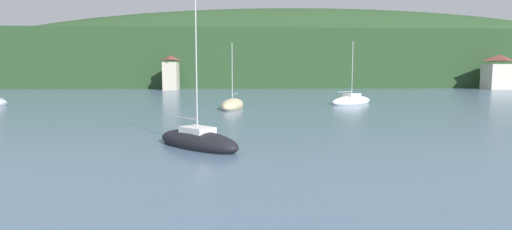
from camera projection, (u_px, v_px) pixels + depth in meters
The scene contains 6 objects.
wooded_hillside at pixel (280, 66), 129.62m from camera, with size 352.00×52.00×39.79m.
shore_building_west at pixel (171, 73), 92.71m from camera, with size 3.37×5.17×7.97m.
shore_building_westcentral at pixel (498, 72), 96.75m from camera, with size 6.29×4.91×8.35m.
sailboat_mid_1 at pixel (197, 141), 21.48m from camera, with size 5.59×5.73×8.12m.
sailboat_far_2 at pixel (232, 105), 44.72m from camera, with size 3.49×7.29×7.67m.
sailboat_far_5 at pixel (352, 101), 50.98m from camera, with size 6.93×5.72×8.30m.
Camera 1 is at (-1.01, 33.51, 3.97)m, focal length 28.15 mm.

